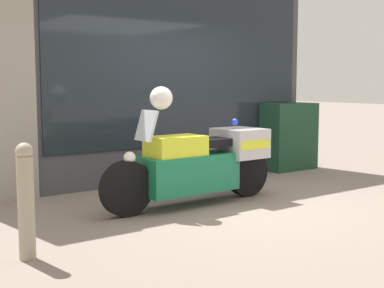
{
  "coord_description": "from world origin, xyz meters",
  "views": [
    {
      "loc": [
        -4.46,
        -5.05,
        1.51
      ],
      "look_at": [
        -0.24,
        0.73,
        0.7
      ],
      "focal_mm": 50.0,
      "sensor_mm": 36.0,
      "label": 1
    }
  ],
  "objects_px": {
    "utility_cabinet": "(289,136)",
    "street_bollard": "(26,200)",
    "paramedic_motorcycle": "(201,162)",
    "white_helmet": "(161,98)"
  },
  "relations": [
    {
      "from": "paramedic_motorcycle",
      "to": "street_bollard",
      "type": "distance_m",
      "value": 2.65
    },
    {
      "from": "utility_cabinet",
      "to": "white_helmet",
      "type": "xyz_separation_m",
      "value": [
        -3.48,
        -1.27,
        0.76
      ]
    },
    {
      "from": "paramedic_motorcycle",
      "to": "utility_cabinet",
      "type": "height_order",
      "value": "paramedic_motorcycle"
    },
    {
      "from": "white_helmet",
      "to": "paramedic_motorcycle",
      "type": "bearing_deg",
      "value": 0.85
    },
    {
      "from": "white_helmet",
      "to": "street_bollard",
      "type": "bearing_deg",
      "value": -156.65
    },
    {
      "from": "paramedic_motorcycle",
      "to": "utility_cabinet",
      "type": "bearing_deg",
      "value": -157.27
    },
    {
      "from": "paramedic_motorcycle",
      "to": "white_helmet",
      "type": "relative_size",
      "value": 9.26
    },
    {
      "from": "utility_cabinet",
      "to": "white_helmet",
      "type": "height_order",
      "value": "white_helmet"
    },
    {
      "from": "paramedic_motorcycle",
      "to": "utility_cabinet",
      "type": "distance_m",
      "value": 3.15
    },
    {
      "from": "utility_cabinet",
      "to": "street_bollard",
      "type": "bearing_deg",
      "value": -158.79
    }
  ]
}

